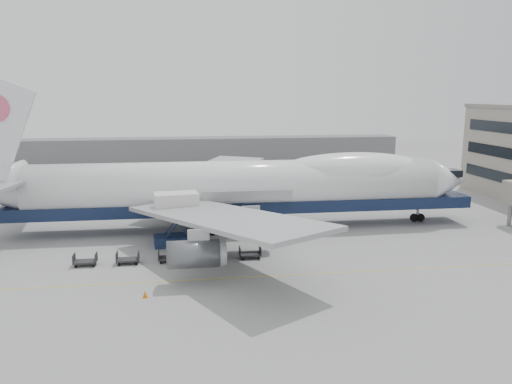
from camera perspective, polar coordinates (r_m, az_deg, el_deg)
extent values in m
plane|color=gray|center=(54.29, -0.83, -7.44)|extent=(260.00, 260.00, 0.00)
cube|color=gold|center=(48.69, 0.07, -9.67)|extent=(60.00, 0.15, 0.01)
cylinder|color=slate|center=(74.42, 26.99, -2.36)|extent=(0.50, 0.50, 3.00)
cube|color=slate|center=(121.90, -9.70, 4.47)|extent=(110.00, 8.00, 7.00)
cylinder|color=white|center=(64.44, -2.19, 0.76)|extent=(52.00, 6.40, 6.40)
cube|color=#0F1B39|center=(65.06, -1.30, -1.44)|extent=(60.00, 5.76, 1.50)
cone|color=white|center=(73.26, 21.01, 1.28)|extent=(6.00, 6.40, 6.40)
ellipsoid|color=white|center=(67.52, 11.10, 2.54)|extent=(20.67, 5.78, 4.56)
cube|color=#9EA0A3|center=(50.40, -3.91, -2.90)|extent=(20.35, 26.74, 2.26)
cube|color=#9EA0A3|center=(78.37, -5.44, 2.13)|extent=(20.35, 26.74, 2.26)
cylinder|color=#595B60|center=(83.32, -7.63, 1.08)|extent=(4.80, 2.60, 2.60)
cylinder|color=#595B60|center=(74.75, -2.96, 0.01)|extent=(4.80, 2.60, 2.60)
cylinder|color=#595B60|center=(55.36, -1.10, -3.94)|extent=(4.80, 2.60, 2.60)
cylinder|color=#595B60|center=(46.36, -7.17, -7.05)|extent=(4.80, 2.60, 2.60)
cylinder|color=slate|center=(72.26, 17.98, -2.25)|extent=(0.36, 0.36, 2.50)
cylinder|color=black|center=(72.42, 17.95, -2.79)|extent=(1.10, 0.45, 1.10)
cylinder|color=slate|center=(62.26, -4.63, -3.84)|extent=(0.36, 0.36, 2.50)
cylinder|color=black|center=(62.45, -4.62, -4.46)|extent=(1.10, 0.45, 1.10)
cylinder|color=slate|center=(68.07, -4.94, -2.55)|extent=(0.36, 0.36, 2.50)
cylinder|color=black|center=(68.24, -4.93, -3.12)|extent=(1.10, 0.45, 1.10)
cube|color=navy|center=(59.12, -8.96, -5.42)|extent=(5.63, 3.19, 1.18)
cube|color=silver|center=(58.03, -9.09, -1.24)|extent=(5.23, 3.35, 2.36)
cube|color=navy|center=(57.39, -9.04, -3.64)|extent=(3.81, 0.57, 4.22)
cube|color=navy|center=(59.68, -9.01, -3.07)|extent=(3.81, 0.57, 4.22)
cube|color=slate|center=(59.71, -9.07, -0.89)|extent=(2.71, 1.58, 0.15)
cylinder|color=black|center=(58.20, -10.88, -5.87)|extent=(0.96, 0.38, 0.96)
cylinder|color=black|center=(60.25, -10.79, -5.28)|extent=(0.96, 0.38, 0.96)
cylinder|color=black|center=(58.11, -7.06, -5.77)|extent=(0.96, 0.38, 0.96)
cylinder|color=black|center=(60.17, -7.10, -5.18)|extent=(0.96, 0.38, 0.96)
cone|color=#DD5F0B|center=(45.01, -12.56, -11.31)|extent=(0.41, 0.41, 0.63)
cube|color=#DD5F0B|center=(45.12, -12.55, -11.66)|extent=(0.43, 0.43, 0.03)
cube|color=#2D2D30|center=(54.41, -18.92, -7.53)|extent=(2.30, 1.35, 0.18)
cube|color=#2D2D30|center=(54.51, -20.09, -7.13)|extent=(0.08, 1.35, 0.90)
cube|color=#2D2D30|center=(54.08, -17.80, -7.12)|extent=(0.08, 1.35, 0.90)
cylinder|color=black|center=(54.16, -19.90, -8.01)|extent=(0.30, 0.12, 0.30)
cylinder|color=black|center=(55.18, -19.67, -7.64)|extent=(0.30, 0.12, 0.30)
cylinder|color=black|center=(53.83, -18.12, -8.01)|extent=(0.30, 0.12, 0.30)
cylinder|color=black|center=(54.86, -17.92, -7.64)|extent=(0.30, 0.12, 0.30)
cube|color=#2D2D30|center=(53.75, -14.43, -7.50)|extent=(2.30, 1.35, 0.18)
cube|color=#2D2D30|center=(53.76, -15.63, -7.11)|extent=(0.08, 1.35, 0.90)
cube|color=#2D2D30|center=(53.51, -13.27, -7.08)|extent=(0.08, 1.35, 0.90)
cylinder|color=black|center=(53.43, -15.39, -8.00)|extent=(0.30, 0.12, 0.30)
cylinder|color=black|center=(54.46, -15.25, -7.62)|extent=(0.30, 0.12, 0.30)
cylinder|color=black|center=(53.23, -13.56, -7.98)|extent=(0.30, 0.12, 0.30)
cylinder|color=black|center=(54.27, -13.45, -7.60)|extent=(0.30, 0.12, 0.30)
cube|color=#2D2D30|center=(53.42, -9.86, -7.42)|extent=(2.30, 1.35, 0.18)
cube|color=#2D2D30|center=(53.35, -11.06, -7.04)|extent=(0.08, 1.35, 0.90)
cube|color=#2D2D30|center=(53.27, -8.68, -6.98)|extent=(0.08, 1.35, 0.90)
cylinder|color=black|center=(53.03, -10.79, -7.93)|extent=(0.30, 0.12, 0.30)
cylinder|color=black|center=(54.07, -10.74, -7.56)|extent=(0.30, 0.12, 0.30)
cylinder|color=black|center=(52.97, -8.94, -7.89)|extent=(0.30, 0.12, 0.30)
cylinder|color=black|center=(54.01, -8.92, -7.52)|extent=(0.30, 0.12, 0.30)
cube|color=#2D2D30|center=(53.43, -5.26, -7.29)|extent=(2.30, 1.35, 0.18)
cube|color=#2D2D30|center=(53.27, -6.45, -6.92)|extent=(0.08, 1.35, 0.90)
cube|color=#2D2D30|center=(53.36, -4.08, -6.85)|extent=(0.08, 1.35, 0.90)
cylinder|color=black|center=(52.98, -6.15, -7.82)|extent=(0.30, 0.12, 0.30)
cylinder|color=black|center=(54.02, -6.19, -7.44)|extent=(0.30, 0.12, 0.30)
cylinder|color=black|center=(53.05, -4.30, -7.76)|extent=(0.30, 0.12, 0.30)
cylinder|color=black|center=(54.09, -4.37, -7.38)|extent=(0.30, 0.12, 0.30)
cube|color=#2D2D30|center=(53.78, -0.69, -7.12)|extent=(2.30, 1.35, 0.18)
cube|color=#2D2D30|center=(53.53, -1.87, -6.76)|extent=(0.08, 1.35, 0.90)
cube|color=#2D2D30|center=(53.80, 0.48, -6.67)|extent=(0.08, 1.35, 0.90)
cylinder|color=black|center=(53.26, -1.53, -7.65)|extent=(0.30, 0.12, 0.30)
cylinder|color=black|center=(54.29, -1.66, -7.28)|extent=(0.30, 0.12, 0.30)
cylinder|color=black|center=(53.47, 0.30, -7.57)|extent=(0.30, 0.12, 0.30)
cylinder|color=black|center=(54.50, 0.13, -7.20)|extent=(0.30, 0.12, 0.30)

